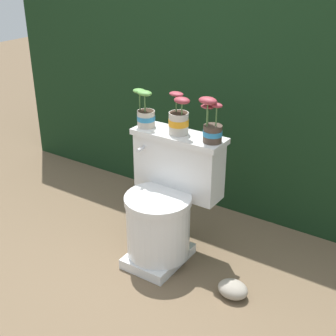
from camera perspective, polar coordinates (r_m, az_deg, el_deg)
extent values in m
plane|color=brown|center=(2.67, -0.96, -10.98)|extent=(12.00, 12.00, 0.00)
cube|color=black|center=(3.20, 10.32, 11.47)|extent=(3.39, 0.80, 1.66)
cube|color=silver|center=(2.64, -1.21, -10.64)|extent=(0.27, 0.36, 0.06)
cylinder|color=silver|center=(2.54, -1.25, -7.29)|extent=(0.34, 0.34, 0.31)
cylinder|color=silver|center=(2.45, -1.29, -3.89)|extent=(0.36, 0.36, 0.04)
cube|color=silver|center=(2.54, 1.24, 0.30)|extent=(0.49, 0.16, 0.31)
cube|color=silver|center=(2.47, 1.27, 3.91)|extent=(0.52, 0.18, 0.03)
cylinder|color=silver|center=(2.51, -3.37, 2.31)|extent=(0.02, 0.05, 0.02)
cylinder|color=beige|center=(2.55, -2.69, 6.03)|extent=(0.10, 0.10, 0.09)
cylinder|color=#2D84BC|center=(2.55, -2.70, 6.12)|extent=(0.10, 0.10, 0.03)
cylinder|color=#332319|center=(2.54, -2.71, 6.85)|extent=(0.09, 0.09, 0.01)
cylinder|color=#4C753D|center=(2.51, -2.84, 7.89)|extent=(0.01, 0.01, 0.09)
ellipsoid|color=#569342|center=(2.49, -2.87, 9.11)|extent=(0.09, 0.06, 0.03)
cylinder|color=#4C753D|center=(2.54, -3.46, 8.13)|extent=(0.01, 0.01, 0.10)
ellipsoid|color=#569342|center=(2.52, -3.50, 9.34)|extent=(0.08, 0.06, 0.03)
cylinder|color=beige|center=(2.45, 1.22, 5.50)|extent=(0.10, 0.10, 0.12)
cylinder|color=orange|center=(2.44, 1.23, 5.62)|extent=(0.11, 0.11, 0.04)
cylinder|color=#332319|center=(2.43, 1.24, 6.66)|extent=(0.10, 0.10, 0.01)
cylinder|color=#4C753D|center=(2.42, 1.01, 7.86)|extent=(0.01, 0.01, 0.09)
ellipsoid|color=#93333D|center=(2.41, 1.02, 9.02)|extent=(0.08, 0.06, 0.02)
cylinder|color=#4C753D|center=(2.38, 1.70, 7.24)|extent=(0.01, 0.01, 0.07)
ellipsoid|color=#93333D|center=(2.37, 1.71, 8.23)|extent=(0.09, 0.06, 0.03)
cylinder|color=#47382D|center=(2.35, 5.45, 4.18)|extent=(0.10, 0.10, 0.09)
cylinder|color=#2D84BC|center=(2.35, 5.46, 4.28)|extent=(0.10, 0.10, 0.03)
cylinder|color=#332319|center=(2.34, 5.49, 5.05)|extent=(0.09, 0.09, 0.01)
cylinder|color=#4C753D|center=(2.34, 4.78, 6.33)|extent=(0.01, 0.01, 0.09)
ellipsoid|color=#93333D|center=(2.32, 4.82, 7.47)|extent=(0.07, 0.05, 0.02)
cylinder|color=#4C753D|center=(2.31, 5.90, 6.26)|extent=(0.01, 0.01, 0.10)
ellipsoid|color=#93333D|center=(2.29, 5.97, 7.61)|extent=(0.06, 0.04, 0.02)
cylinder|color=#4C753D|center=(2.35, 4.88, 6.55)|extent=(0.01, 0.01, 0.09)
ellipsoid|color=#93333D|center=(2.33, 4.93, 7.76)|extent=(0.05, 0.04, 0.02)
cylinder|color=#4C753D|center=(2.30, 4.81, 6.51)|extent=(0.01, 0.01, 0.12)
ellipsoid|color=#93333D|center=(2.28, 4.88, 8.19)|extent=(0.09, 0.07, 0.04)
ellipsoid|color=#9E9384|center=(2.42, 7.91, -14.43)|extent=(0.15, 0.12, 0.09)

